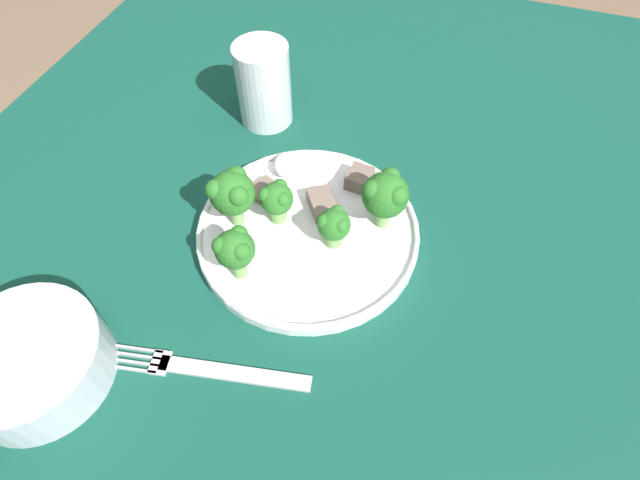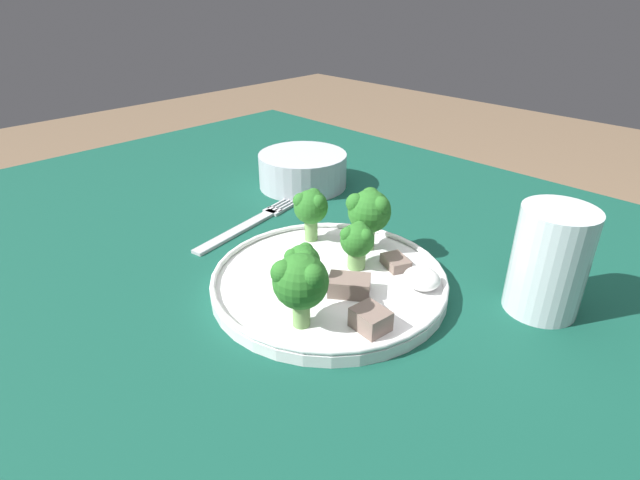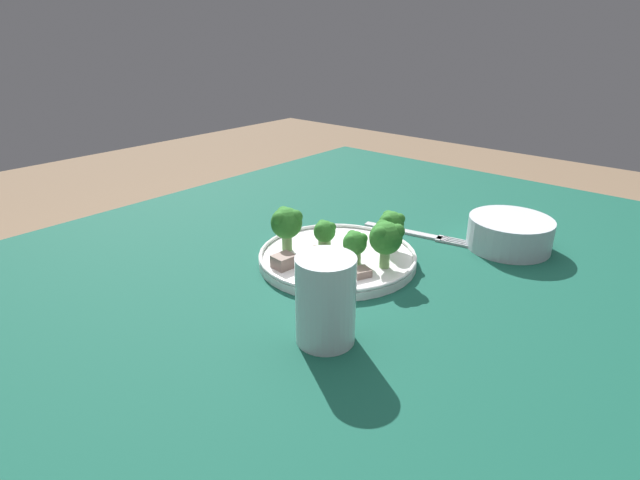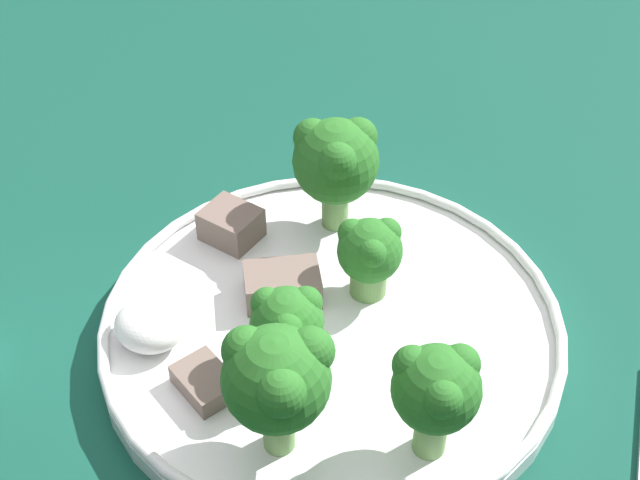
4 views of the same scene
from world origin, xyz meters
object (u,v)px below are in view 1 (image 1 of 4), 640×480
Objects in this scene: drinking_glass at (264,89)px; cream_bowl at (32,363)px; dinner_plate at (308,232)px; fork at (207,370)px.

cream_bowl is at bearing 171.73° from drinking_glass.
drinking_glass is (0.17, 0.12, 0.04)m from dinner_plate.
fork is 0.36m from drinking_glass.
dinner_plate is 1.82× the size of cream_bowl.
drinking_glass reaches higher than fork.
cream_bowl is (-0.05, 0.14, 0.02)m from fork.
drinking_glass is (0.35, 0.08, 0.05)m from fork.
fork is at bearing -70.08° from cream_bowl.
dinner_plate is at bearing -37.97° from cream_bowl.
dinner_plate is 2.29× the size of drinking_glass.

